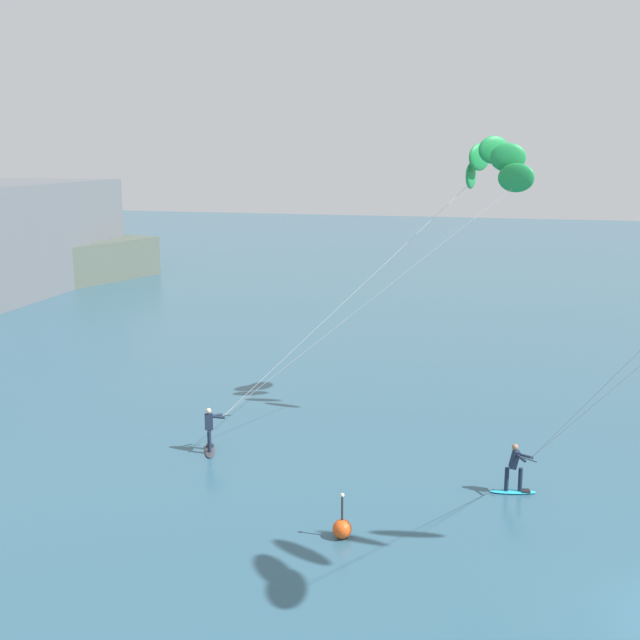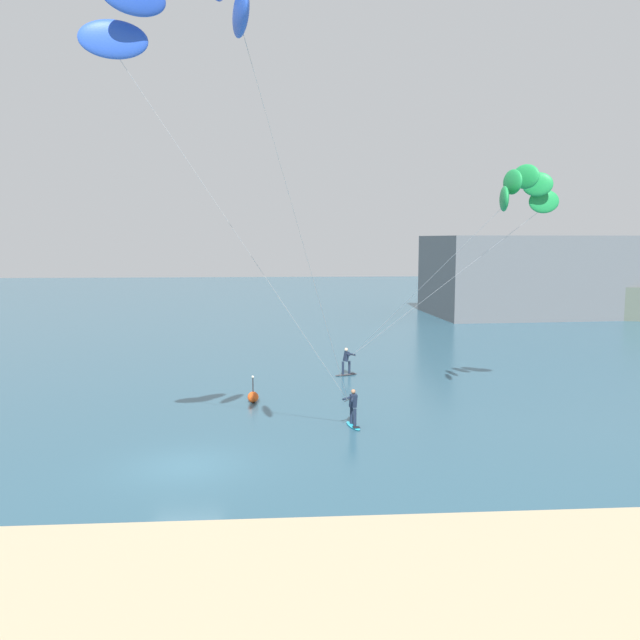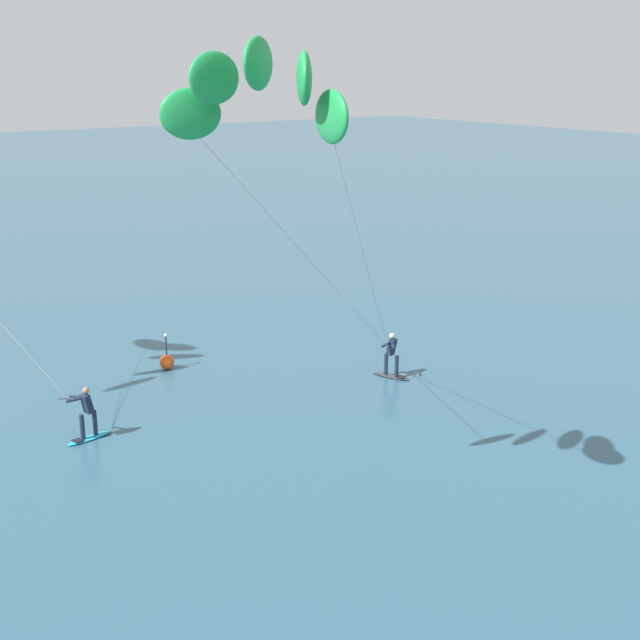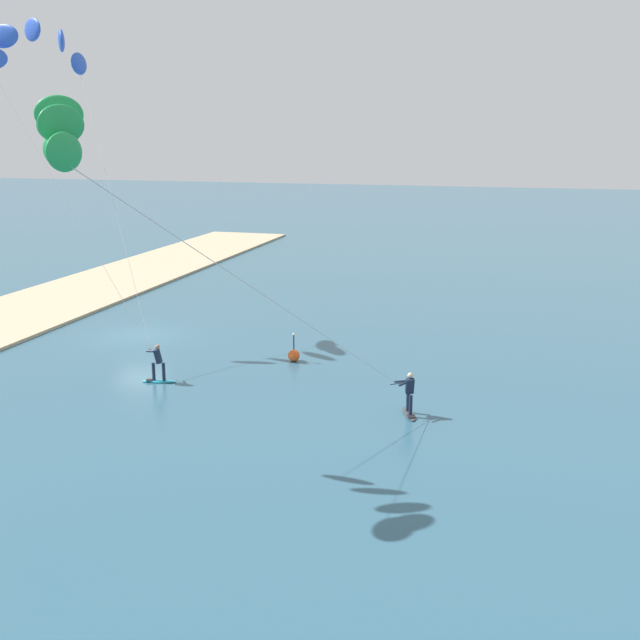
# 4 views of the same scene
# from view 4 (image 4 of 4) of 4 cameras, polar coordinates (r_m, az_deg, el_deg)

# --- Properties ---
(ground_plane) EXTENTS (240.00, 240.00, 0.00)m
(ground_plane) POSITION_cam_4_polar(r_m,az_deg,el_deg) (41.22, -13.46, -1.15)
(ground_plane) COLOR #2D566B
(kitesurfer_nearshore) EXTENTS (9.78, 11.61, 11.53)m
(kitesurfer_nearshore) POSITION_cam_4_polar(r_m,az_deg,el_deg) (24.24, -17.41, 12.09)
(kitesurfer_nearshore) COLOR #333338
(kitesurfer_nearshore) RESTS_ON ground
(kitesurfer_mid_water) EXTENTS (9.31, 12.19, 15.90)m
(kitesurfer_mid_water) POSITION_cam_4_polar(r_m,az_deg,el_deg) (41.61, -20.48, 18.10)
(kitesurfer_mid_water) COLOR #23ADD1
(kitesurfer_mid_water) RESTS_ON ground
(marker_buoy) EXTENTS (0.56, 0.56, 1.38)m
(marker_buoy) POSITION_cam_4_polar(r_m,az_deg,el_deg) (35.57, -1.98, -2.66)
(marker_buoy) COLOR #EA5119
(marker_buoy) RESTS_ON ground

